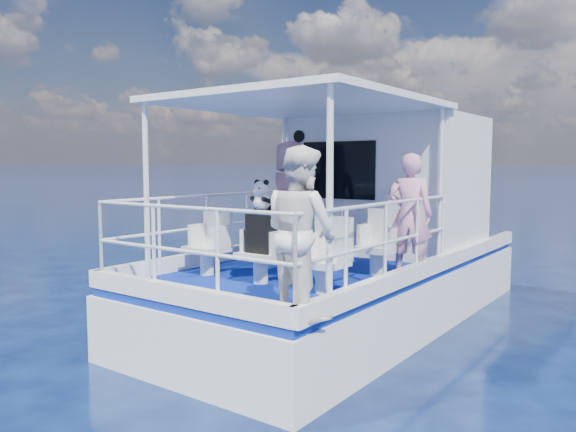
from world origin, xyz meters
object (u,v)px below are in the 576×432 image
Objects in this scene: passenger_stbd_aft at (301,232)px; backpack_center at (261,232)px; passenger_port_fwd at (290,200)px; panda at (262,195)px.

passenger_stbd_aft reaches higher than backpack_center.
passenger_port_fwd is 3.40m from passenger_stbd_aft.
passenger_stbd_aft is at bearing -37.46° from panda.
backpack_center is at bearing -19.20° from passenger_stbd_aft.
passenger_port_fwd is 1.99m from backpack_center.
passenger_port_fwd is 3.51× the size of backpack_center.
passenger_port_fwd is at bearing 115.65° from backpack_center.
panda is at bearing -19.52° from passenger_stbd_aft.
backpack_center is 0.44m from panda.
panda is (-1.21, 0.93, 0.27)m from passenger_stbd_aft.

